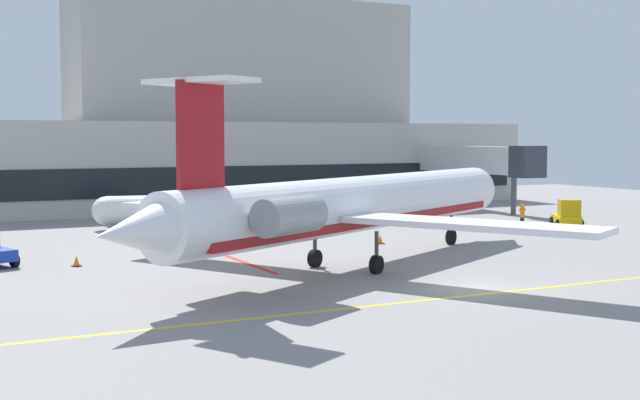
{
  "coord_description": "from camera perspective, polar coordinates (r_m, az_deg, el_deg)",
  "views": [
    {
      "loc": [
        -22.27,
        -29.42,
        6.7
      ],
      "look_at": [
        -0.32,
        13.8,
        3.0
      ],
      "focal_mm": 47.26,
      "sensor_mm": 36.0,
      "label": 1
    }
  ],
  "objects": [
    {
      "name": "ground",
      "position": [
        37.51,
        10.09,
        -6.07
      ],
      "size": [
        120.0,
        120.0,
        0.11
      ],
      "color": "gray"
    },
    {
      "name": "safety_cone_alpha",
      "position": [
        52.51,
        4.1,
        -2.71
      ],
      "size": [
        0.47,
        0.47,
        0.55
      ],
      "color": "orange",
      "rests_on": "ground"
    },
    {
      "name": "fuel_tank",
      "position": [
        61.83,
        -11.65,
        -0.68
      ],
      "size": [
        7.6,
        3.1,
        2.42
      ],
      "color": "white",
      "rests_on": "ground"
    },
    {
      "name": "jet_bridge_west",
      "position": [
        76.75,
        10.79,
        2.65
      ],
      "size": [
        2.4,
        16.05,
        5.89
      ],
      "color": "silver",
      "rests_on": "ground"
    },
    {
      "name": "belt_loader",
      "position": [
        62.8,
        0.15,
        -0.94
      ],
      "size": [
        3.53,
        3.47,
        1.94
      ],
      "color": "#1E4CB2",
      "rests_on": "ground"
    },
    {
      "name": "pushback_tractor",
      "position": [
        63.86,
        16.42,
        -0.99
      ],
      "size": [
        3.0,
        3.33,
        2.11
      ],
      "color": "#E5B20C",
      "rests_on": "ground"
    },
    {
      "name": "marshaller",
      "position": [
        62.55,
        13.53,
        -1.02
      ],
      "size": [
        0.82,
        0.34,
        1.9
      ],
      "color": "#191E33",
      "rests_on": "ground"
    },
    {
      "name": "terminal_building",
      "position": [
        81.96,
        -8.7,
        4.81
      ],
      "size": [
        72.09,
        15.96,
        20.32
      ],
      "color": "#B7B2A8",
      "rests_on": "ground"
    },
    {
      "name": "regional_jet",
      "position": [
        42.45,
        2.29,
        -0.35
      ],
      "size": [
        31.0,
        24.51,
        8.92
      ],
      "color": "white",
      "rests_on": "ground"
    },
    {
      "name": "safety_cone_bravo",
      "position": [
        45.14,
        -16.17,
        -4.03
      ],
      "size": [
        0.47,
        0.47,
        0.55
      ],
      "color": "orange",
      "rests_on": "ground"
    }
  ]
}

